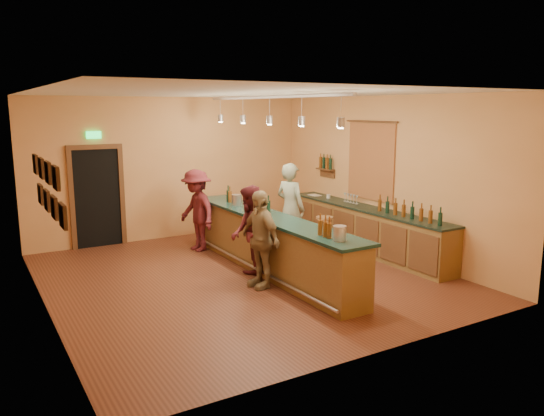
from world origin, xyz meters
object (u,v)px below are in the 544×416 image
customer_b (260,239)px  bar_stool (324,224)px  customer_c (197,210)px  customer_a (250,234)px  back_counter (366,229)px  bartender (291,209)px  tasting_bar (270,240)px

customer_b → bar_stool: 2.59m
customer_b → customer_c: customer_c is taller
customer_a → customer_c: bearing=-160.4°
customer_a → bar_stool: (2.25, 0.93, -0.24)m
back_counter → bartender: 1.64m
bartender → bar_stool: (0.68, -0.24, -0.34)m
bar_stool → bartender: bearing=160.5°
bartender → tasting_bar: bearing=113.7°
back_counter → customer_a: customer_a is taller
tasting_bar → customer_a: (-0.55, -0.28, 0.23)m
customer_b → tasting_bar: bearing=133.2°
customer_c → tasting_bar: bearing=6.6°
customer_b → bar_stool: customer_b is taller
customer_a → back_counter: bearing=118.5°
bartender → customer_b: bartender is taller
customer_c → bar_stool: (2.25, -1.42, -0.26)m
back_counter → bartender: (-1.41, 0.71, 0.45)m
tasting_bar → customer_b: bearing=-131.3°
bartender → customer_a: 1.96m
back_counter → tasting_bar: (-2.43, -0.18, 0.12)m
back_counter → customer_a: 3.03m
customer_a → customer_c: size_ratio=0.97×
back_counter → customer_b: size_ratio=2.78×
bartender → bar_stool: 0.80m
back_counter → customer_a: size_ratio=2.73×
customer_a → customer_b: customer_a is taller
bartender → customer_a: bartender is taller
bartender → customer_b: 2.18m
back_counter → customer_b: bearing=-164.8°
bartender → customer_b: size_ratio=1.14×
bartender → customer_a: (-1.56, -1.17, -0.10)m
bartender → customer_c: 1.96m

